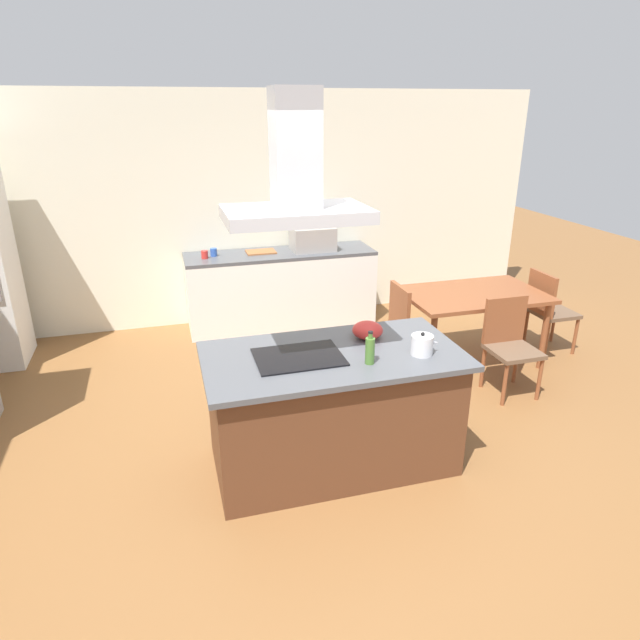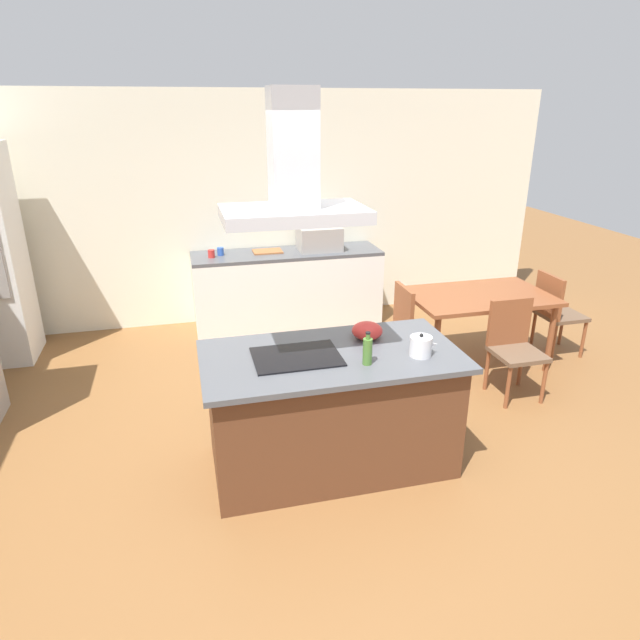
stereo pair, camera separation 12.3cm
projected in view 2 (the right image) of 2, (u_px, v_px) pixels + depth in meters
The scene contains 17 objects.
ground at pixel (291, 374), 5.55m from camera, with size 16.00×16.00×0.00m, color brown.
wall_back at pixel (260, 209), 6.64m from camera, with size 7.20×0.10×2.70m, color silver.
kitchen_island at pixel (331, 409), 4.03m from camera, with size 1.82×0.95×0.90m.
cooktop at pixel (297, 357), 3.81m from camera, with size 0.60×0.44×0.01m, color black.
tea_kettle at pixel (421, 346), 3.81m from camera, with size 0.20×0.15×0.17m.
olive_oil_bottle at pixel (367, 351), 3.68m from camera, with size 0.06×0.06×0.23m.
mixing_bowl at pixel (367, 331), 4.10m from camera, with size 0.23×0.23×0.13m, color red.
back_counter at pixel (288, 288), 6.69m from camera, with size 2.23×0.62×0.90m.
countertop_microwave at pixel (319, 238), 6.56m from camera, with size 0.50×0.38×0.28m, color #9E9993.
coffee_mug_red at pixel (211, 254), 6.27m from camera, with size 0.08×0.08×0.09m, color red.
coffee_mug_blue at pixel (220, 251), 6.36m from camera, with size 0.08×0.08×0.09m, color #2D56B2.
cutting_board at pixel (268, 251), 6.51m from camera, with size 0.34×0.24×0.02m, color #995B33.
dining_table at pixel (479, 302), 5.57m from camera, with size 1.40×0.90×0.75m.
chair_at_left_end at pixel (393, 325), 5.42m from camera, with size 0.42×0.42×0.89m.
chair_facing_island at pixel (514, 342), 5.03m from camera, with size 0.42×0.42×0.89m.
chair_at_right_end at pixel (555, 309), 5.84m from camera, with size 0.42×0.42×0.89m.
range_hood at pixel (293, 179), 3.37m from camera, with size 0.90×0.55×0.78m.
Camera 2 is at (-0.94, -3.39, 2.53)m, focal length 31.03 mm.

